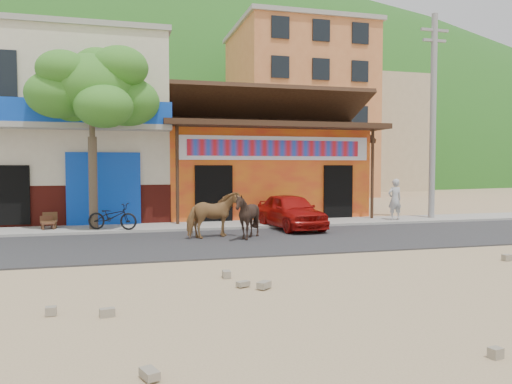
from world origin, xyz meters
TOP-DOWN VIEW (x-y plane):
  - ground at (0.00, 0.00)m, footprint 120.00×120.00m
  - road at (0.00, 2.50)m, footprint 60.00×5.00m
  - sidewalk at (0.00, 6.00)m, footprint 60.00×2.00m
  - dance_club at (2.00, 10.00)m, footprint 8.00×6.00m
  - cafe_building at (-5.50, 10.00)m, footprint 7.00×6.00m
  - apartment_front at (9.00, 24.00)m, footprint 9.00×9.00m
  - apartment_rear at (18.00, 30.00)m, footprint 8.00×8.00m
  - hillside at (0.00, 70.00)m, footprint 100.00×40.00m
  - tree at (-4.60, 5.80)m, footprint 3.00×3.00m
  - utility_pole at (8.20, 6.00)m, footprint 0.24×0.24m
  - cow_tan at (-1.07, 3.25)m, footprint 1.77×1.23m
  - cow_dark at (-0.18, 2.74)m, footprint 1.41×1.31m
  - red_car at (1.85, 4.75)m, footprint 1.74×3.63m
  - scooter at (-4.00, 5.36)m, footprint 1.72×1.13m
  - pedestrian at (6.34, 5.62)m, footprint 0.58×0.40m
  - cafe_chair_left at (-6.04, 5.98)m, footprint 0.48×0.48m
  - cafe_chair_right at (-6.00, 6.18)m, footprint 0.48×0.48m

SIDE VIEW (x-z plane):
  - ground at x=0.00m, z-range 0.00..0.00m
  - road at x=0.00m, z-range 0.00..0.04m
  - sidewalk at x=0.00m, z-range 0.00..0.12m
  - cafe_chair_left at x=-6.04m, z-range 0.12..0.94m
  - scooter at x=-4.00m, z-range 0.12..0.97m
  - cafe_chair_right at x=-6.00m, z-range 0.12..1.11m
  - red_car at x=1.85m, z-range 0.04..1.24m
  - cow_dark at x=-0.18m, z-range 0.04..1.37m
  - cow_tan at x=-1.07m, z-range 0.04..1.41m
  - pedestrian at x=6.34m, z-range 0.12..1.68m
  - dance_club at x=2.00m, z-range 0.00..3.60m
  - tree at x=-4.60m, z-range 0.12..6.12m
  - cafe_building at x=-5.50m, z-range 0.00..7.00m
  - utility_pole at x=8.20m, z-range 0.12..8.12m
  - apartment_rear at x=18.00m, z-range 0.00..10.00m
  - apartment_front at x=9.00m, z-range 0.00..12.00m
  - hillside at x=0.00m, z-range 0.00..24.00m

